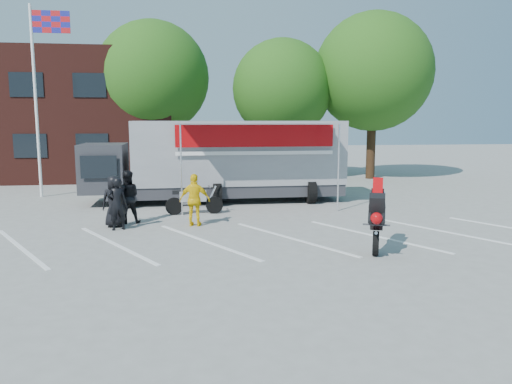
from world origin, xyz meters
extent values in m
plane|color=#959691|center=(0.00, 0.00, 0.00)|extent=(100.00, 100.00, 0.00)
cube|color=white|center=(0.00, 1.00, 0.01)|extent=(18.09, 13.33, 0.01)
cube|color=#491D17|center=(-10.00, 18.00, 3.50)|extent=(18.00, 8.00, 7.00)
cylinder|color=white|center=(-6.50, 10.00, 4.00)|extent=(0.12, 0.12, 8.00)
cube|color=red|center=(-5.70, 10.00, 7.30)|extent=(1.50, 0.04, 0.90)
cylinder|color=#382314|center=(-2.00, 16.00, 1.62)|extent=(0.50, 0.50, 3.24)
sphere|color=#275415|center=(-2.00, 16.00, 5.58)|extent=(6.12, 6.12, 6.12)
cylinder|color=#382314|center=(5.00, 15.00, 1.44)|extent=(0.50, 0.50, 2.88)
sphere|color=#275415|center=(5.00, 15.00, 4.96)|extent=(5.44, 5.44, 5.44)
cylinder|color=#382314|center=(10.00, 14.50, 1.71)|extent=(0.50, 0.50, 3.42)
sphere|color=#275415|center=(10.00, 14.50, 5.89)|extent=(6.46, 6.46, 6.46)
imported|color=black|center=(-2.51, 3.27, 0.80)|extent=(0.82, 0.56, 1.61)
imported|color=black|center=(-2.37, 2.83, 0.80)|extent=(0.68, 0.56, 1.59)
imported|color=black|center=(-2.18, 3.80, 0.85)|extent=(0.88, 0.72, 1.70)
imported|color=yellow|center=(-0.05, 3.07, 0.82)|extent=(1.03, 0.61, 1.64)
camera|label=1|loc=(-0.29, -12.35, 3.30)|focal=35.00mm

